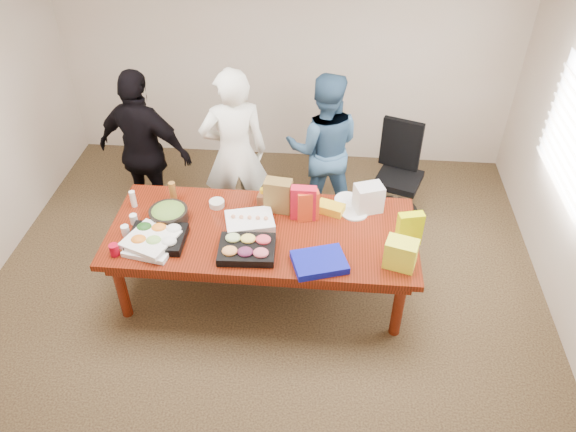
# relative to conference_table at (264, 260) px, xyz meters

# --- Properties ---
(floor) EXTENTS (5.50, 5.00, 0.02)m
(floor) POSITION_rel_conference_table_xyz_m (0.00, 0.00, -0.39)
(floor) COLOR #47301E
(floor) RESTS_ON ground
(ceiling) EXTENTS (5.50, 5.00, 0.02)m
(ceiling) POSITION_rel_conference_table_xyz_m (0.00, 0.00, 2.33)
(ceiling) COLOR white
(ceiling) RESTS_ON wall_back
(wall_back) EXTENTS (5.50, 0.04, 2.70)m
(wall_back) POSITION_rel_conference_table_xyz_m (0.00, 2.50, 0.98)
(wall_back) COLOR beige
(wall_back) RESTS_ON floor
(window_panel) EXTENTS (0.03, 1.40, 1.10)m
(window_panel) POSITION_rel_conference_table_xyz_m (2.72, 0.60, 1.12)
(window_panel) COLOR white
(window_panel) RESTS_ON wall_right
(window_blinds) EXTENTS (0.04, 1.36, 1.00)m
(window_blinds) POSITION_rel_conference_table_xyz_m (2.68, 0.60, 1.12)
(window_blinds) COLOR beige
(window_blinds) RESTS_ON wall_right
(conference_table) EXTENTS (2.80, 1.20, 0.75)m
(conference_table) POSITION_rel_conference_table_xyz_m (0.00, 0.00, 0.00)
(conference_table) COLOR #4C1C0F
(conference_table) RESTS_ON floor
(office_chair) EXTENTS (0.69, 0.69, 1.06)m
(office_chair) POSITION_rel_conference_table_xyz_m (1.35, 1.31, 0.16)
(office_chair) COLOR black
(office_chair) RESTS_ON floor
(person_center) EXTENTS (0.79, 0.63, 1.88)m
(person_center) POSITION_rel_conference_table_xyz_m (-0.40, 0.96, 0.57)
(person_center) COLOR white
(person_center) RESTS_ON floor
(person_right) EXTENTS (0.85, 0.67, 1.70)m
(person_right) POSITION_rel_conference_table_xyz_m (0.51, 1.30, 0.48)
(person_right) COLOR #315578
(person_right) RESTS_ON floor
(person_left) EXTENTS (1.13, 0.69, 1.81)m
(person_left) POSITION_rel_conference_table_xyz_m (-1.36, 0.98, 0.53)
(person_left) COLOR black
(person_left) RESTS_ON floor
(veggie_tray) EXTENTS (0.49, 0.39, 0.07)m
(veggie_tray) POSITION_rel_conference_table_xyz_m (-0.91, -0.24, 0.41)
(veggie_tray) COLOR black
(veggie_tray) RESTS_ON conference_table
(fruit_tray) EXTENTS (0.50, 0.40, 0.07)m
(fruit_tray) POSITION_rel_conference_table_xyz_m (-0.10, -0.31, 0.41)
(fruit_tray) COLOR black
(fruit_tray) RESTS_ON conference_table
(sheet_cake) EXTENTS (0.50, 0.43, 0.08)m
(sheet_cake) POSITION_rel_conference_table_xyz_m (-0.12, 0.07, 0.41)
(sheet_cake) COLOR white
(sheet_cake) RESTS_ON conference_table
(salad_bowl) EXTENTS (0.40, 0.40, 0.12)m
(salad_bowl) POSITION_rel_conference_table_xyz_m (-0.88, 0.07, 0.43)
(salad_bowl) COLOR black
(salad_bowl) RESTS_ON conference_table
(chip_bag_blue) EXTENTS (0.52, 0.45, 0.07)m
(chip_bag_blue) POSITION_rel_conference_table_xyz_m (0.54, -0.41, 0.41)
(chip_bag_blue) COLOR #0C1299
(chip_bag_blue) RESTS_ON conference_table
(chip_bag_red) EXTENTS (0.23, 0.10, 0.34)m
(chip_bag_red) POSITION_rel_conference_table_xyz_m (0.36, 0.22, 0.55)
(chip_bag_red) COLOR red
(chip_bag_red) RESTS_ON conference_table
(chip_bag_yellow) EXTENTS (0.23, 0.14, 0.33)m
(chip_bag_yellow) POSITION_rel_conference_table_xyz_m (1.30, -0.07, 0.54)
(chip_bag_yellow) COLOR #DAE503
(chip_bag_yellow) RESTS_ON conference_table
(chip_bag_orange) EXTENTS (0.21, 0.14, 0.31)m
(chip_bag_orange) POSITION_rel_conference_table_xyz_m (0.40, 0.20, 0.53)
(chip_bag_orange) COLOR red
(chip_bag_orange) RESTS_ON conference_table
(mayo_jar) EXTENTS (0.12, 0.12, 0.15)m
(mayo_jar) POSITION_rel_conference_table_xyz_m (0.18, 0.40, 0.45)
(mayo_jar) COLOR white
(mayo_jar) RESTS_ON conference_table
(mustard_bottle) EXTENTS (0.07, 0.07, 0.17)m
(mustard_bottle) POSITION_rel_conference_table_xyz_m (-0.04, 0.41, 0.46)
(mustard_bottle) COLOR yellow
(mustard_bottle) RESTS_ON conference_table
(dressing_bottle) EXTENTS (0.08, 0.08, 0.20)m
(dressing_bottle) POSITION_rel_conference_table_xyz_m (-0.92, 0.38, 0.48)
(dressing_bottle) COLOR brown
(dressing_bottle) RESTS_ON conference_table
(ranch_bottle) EXTENTS (0.07, 0.07, 0.17)m
(ranch_bottle) POSITION_rel_conference_table_xyz_m (-1.27, 0.25, 0.46)
(ranch_bottle) COLOR white
(ranch_bottle) RESTS_ON conference_table
(banana_bunch) EXTENTS (0.29, 0.22, 0.08)m
(banana_bunch) POSITION_rel_conference_table_xyz_m (0.61, 0.33, 0.42)
(banana_bunch) COLOR yellow
(banana_bunch) RESTS_ON conference_table
(bread_loaf) EXTENTS (0.33, 0.17, 0.13)m
(bread_loaf) POSITION_rel_conference_table_xyz_m (0.07, 0.38, 0.44)
(bread_loaf) COLOR brown
(bread_loaf) RESTS_ON conference_table
(kraft_bag) EXTENTS (0.27, 0.18, 0.33)m
(kraft_bag) POSITION_rel_conference_table_xyz_m (0.11, 0.32, 0.54)
(kraft_bag) COLOR brown
(kraft_bag) RESTS_ON conference_table
(red_cup) EXTENTS (0.09, 0.09, 0.11)m
(red_cup) POSITION_rel_conference_table_xyz_m (-1.23, -0.44, 0.43)
(red_cup) COLOR #A6041B
(red_cup) RESTS_ON conference_table
(clear_cup_a) EXTENTS (0.09, 0.09, 0.10)m
(clear_cup_a) POSITION_rel_conference_table_xyz_m (-1.22, -0.17, 0.43)
(clear_cup_a) COLOR white
(clear_cup_a) RESTS_ON conference_table
(clear_cup_b) EXTENTS (0.08, 0.08, 0.10)m
(clear_cup_b) POSITION_rel_conference_table_xyz_m (-1.19, -0.01, 0.42)
(clear_cup_b) COLOR white
(clear_cup_b) RESTS_ON conference_table
(pizza_box_lower) EXTENTS (0.47, 0.47, 0.05)m
(pizza_box_lower) POSITION_rel_conference_table_xyz_m (-0.94, -0.30, 0.40)
(pizza_box_lower) COLOR white
(pizza_box_lower) RESTS_ON conference_table
(pizza_box_upper) EXTENTS (0.52, 0.52, 0.05)m
(pizza_box_upper) POSITION_rel_conference_table_xyz_m (-0.95, -0.29, 0.44)
(pizza_box_upper) COLOR white
(pizza_box_upper) RESTS_ON pizza_box_lower
(plate_a) EXTENTS (0.28, 0.28, 0.01)m
(plate_a) POSITION_rel_conference_table_xyz_m (0.84, 0.32, 0.38)
(plate_a) COLOR silver
(plate_a) RESTS_ON conference_table
(plate_b) EXTENTS (0.31, 0.31, 0.02)m
(plate_b) POSITION_rel_conference_table_xyz_m (0.77, 0.52, 0.38)
(plate_b) COLOR white
(plate_b) RESTS_ON conference_table
(dip_bowl_a) EXTENTS (0.15, 0.15, 0.05)m
(dip_bowl_a) POSITION_rel_conference_table_xyz_m (0.16, 0.32, 0.40)
(dip_bowl_a) COLOR white
(dip_bowl_a) RESTS_ON conference_table
(dip_bowl_b) EXTENTS (0.15, 0.15, 0.06)m
(dip_bowl_b) POSITION_rel_conference_table_xyz_m (-0.48, 0.32, 0.40)
(dip_bowl_b) COLOR beige
(dip_bowl_b) RESTS_ON conference_table
(grocery_bag_white) EXTENTS (0.30, 0.26, 0.27)m
(grocery_bag_white) POSITION_rel_conference_table_xyz_m (0.96, 0.39, 0.51)
(grocery_bag_white) COLOR silver
(grocery_bag_white) RESTS_ON conference_table
(grocery_bag_yellow) EXTENTS (0.30, 0.25, 0.26)m
(grocery_bag_yellow) POSITION_rel_conference_table_xyz_m (1.21, -0.35, 0.50)
(grocery_bag_yellow) COLOR #F7FD2C
(grocery_bag_yellow) RESTS_ON conference_table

